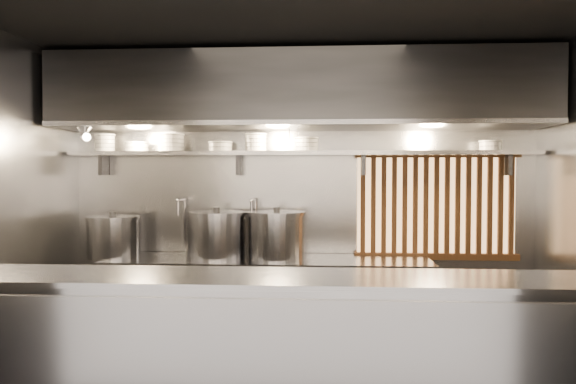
# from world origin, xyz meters

# --- Properties ---
(ceiling) EXTENTS (4.50, 4.50, 0.00)m
(ceiling) POSITION_xyz_m (0.00, 0.00, 2.80)
(ceiling) COLOR black
(ceiling) RESTS_ON wall_back
(wall_back) EXTENTS (4.50, 0.00, 4.50)m
(wall_back) POSITION_xyz_m (0.00, 1.50, 1.40)
(wall_back) COLOR gray
(wall_back) RESTS_ON floor
(serving_counter) EXTENTS (4.50, 0.56, 1.13)m
(serving_counter) POSITION_xyz_m (0.00, -0.96, 0.57)
(serving_counter) COLOR gray
(serving_counter) RESTS_ON floor
(cooking_bench) EXTENTS (3.00, 0.70, 0.90)m
(cooking_bench) POSITION_xyz_m (-0.30, 1.13, 0.45)
(cooking_bench) COLOR gray
(cooking_bench) RESTS_ON floor
(bowl_shelf) EXTENTS (4.40, 0.34, 0.04)m
(bowl_shelf) POSITION_xyz_m (0.00, 1.32, 1.88)
(bowl_shelf) COLOR gray
(bowl_shelf) RESTS_ON wall_back
(exhaust_hood) EXTENTS (4.40, 0.81, 0.65)m
(exhaust_hood) POSITION_xyz_m (0.00, 1.10, 2.42)
(exhaust_hood) COLOR #2D2D30
(exhaust_hood) RESTS_ON ceiling
(wood_screen) EXTENTS (1.56, 0.09, 1.04)m
(wood_screen) POSITION_xyz_m (1.30, 1.45, 1.38)
(wood_screen) COLOR #FFBD72
(wood_screen) RESTS_ON wall_back
(faucet_left) EXTENTS (0.04, 0.30, 0.50)m
(faucet_left) POSITION_xyz_m (-1.15, 1.37, 1.31)
(faucet_left) COLOR silver
(faucet_left) RESTS_ON wall_back
(faucet_right) EXTENTS (0.04, 0.30, 0.50)m
(faucet_right) POSITION_xyz_m (-0.45, 1.37, 1.31)
(faucet_right) COLOR silver
(faucet_right) RESTS_ON wall_back
(heat_lamp) EXTENTS (0.25, 0.35, 0.20)m
(heat_lamp) POSITION_xyz_m (-1.90, 0.85, 2.07)
(heat_lamp) COLOR gray
(heat_lamp) RESTS_ON exhaust_hood
(pendant_bulb) EXTENTS (0.09, 0.09, 0.19)m
(pendant_bulb) POSITION_xyz_m (-0.10, 1.20, 1.96)
(pendant_bulb) COLOR #2D2D30
(pendant_bulb) RESTS_ON exhaust_hood
(stock_pot_left) EXTENTS (0.62, 0.62, 0.43)m
(stock_pot_left) POSITION_xyz_m (-1.75, 1.11, 1.10)
(stock_pot_left) COLOR gray
(stock_pot_left) RESTS_ON cooking_bench
(stock_pot_mid) EXTENTS (0.71, 0.71, 0.48)m
(stock_pot_mid) POSITION_xyz_m (-0.21, 1.13, 1.12)
(stock_pot_mid) COLOR gray
(stock_pot_mid) RESTS_ON cooking_bench
(stock_pot_right) EXTENTS (0.61, 0.61, 0.47)m
(stock_pot_right) POSITION_xyz_m (-0.77, 1.16, 1.12)
(stock_pot_right) COLOR gray
(stock_pot_right) RESTS_ON cooking_bench
(bowl_stack_0) EXTENTS (0.20, 0.20, 0.17)m
(bowl_stack_0) POSITION_xyz_m (-1.90, 1.32, 1.99)
(bowl_stack_0) COLOR white
(bowl_stack_0) RESTS_ON bowl_shelf
(bowl_stack_1) EXTENTS (0.24, 0.24, 0.09)m
(bowl_stack_1) POSITION_xyz_m (-1.59, 1.32, 1.95)
(bowl_stack_1) COLOR white
(bowl_stack_1) RESTS_ON bowl_shelf
(bowl_stack_2) EXTENTS (0.24, 0.24, 0.17)m
(bowl_stack_2) POSITION_xyz_m (-1.23, 1.32, 1.98)
(bowl_stack_2) COLOR white
(bowl_stack_2) RESTS_ON bowl_shelf
(bowl_stack_3) EXTENTS (0.24, 0.24, 0.09)m
(bowl_stack_3) POSITION_xyz_m (-0.77, 1.32, 1.95)
(bowl_stack_3) COLOR white
(bowl_stack_3) RESTS_ON bowl_shelf
(bowl_stack_4) EXTENTS (0.22, 0.22, 0.17)m
(bowl_stack_4) POSITION_xyz_m (-0.43, 1.32, 1.98)
(bowl_stack_4) COLOR white
(bowl_stack_4) RESTS_ON bowl_shelf
(bowl_stack_5) EXTENTS (0.24, 0.24, 0.13)m
(bowl_stack_5) POSITION_xyz_m (0.05, 1.32, 1.97)
(bowl_stack_5) COLOR white
(bowl_stack_5) RESTS_ON bowl_shelf
(bowl_stack_6) EXTENTS (0.22, 0.22, 0.09)m
(bowl_stack_6) POSITION_xyz_m (1.77, 1.32, 1.95)
(bowl_stack_6) COLOR white
(bowl_stack_6) RESTS_ON bowl_shelf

